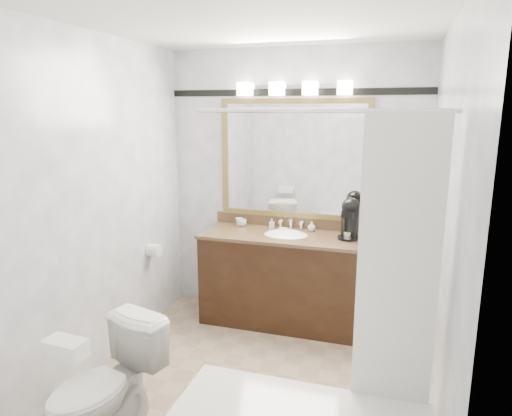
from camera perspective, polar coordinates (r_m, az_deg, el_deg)
The scene contains 14 objects.
room at distance 3.07m, azimuth -0.58°, elevation -1.04°, with size 2.42×2.62×2.52m.
vanity at distance 4.25m, azimuth 3.68°, elevation -8.61°, with size 1.53×0.58×0.97m.
mirror at distance 4.25m, azimuth 4.72°, elevation 6.11°, with size 1.40×0.04×1.10m.
vanity_light_bar at distance 4.17m, azimuth 4.71°, elevation 14.71°, with size 1.02×0.14×0.12m.
accent_stripe at distance 4.23m, azimuth 4.91°, elevation 14.22°, with size 2.40×0.01×0.06m, color black.
tp_roll at distance 4.25m, azimuth -12.60°, elevation -5.18°, with size 0.12×0.12×0.11m, color white.
toilet at distance 2.98m, azimuth -18.47°, elevation -20.68°, with size 0.41×0.72×0.73m, color white.
tissue_box at distance 2.60m, azimuth -22.72°, elevation -15.85°, with size 0.22×0.12×0.09m, color white.
coffee_maker at distance 4.05m, azimuth 11.67°, elevation -1.15°, with size 0.18×0.23×0.35m.
cup_left at distance 4.39m, azimuth -1.74°, elevation -1.85°, with size 0.08×0.08×0.07m, color white.
cup_right at distance 4.42m, azimuth -2.09°, elevation -1.72°, with size 0.08×0.08×0.07m, color white.
soap_bottle_a at distance 4.31m, azimuth 1.98°, elevation -1.94°, with size 0.04×0.04×0.09m, color white.
soap_bottle_b at distance 4.23m, azimuth 6.97°, elevation -2.30°, with size 0.07×0.07×0.09m, color white.
soap_bar at distance 4.24m, azimuth 3.44°, elevation -2.67°, with size 0.08×0.05×0.03m, color beige.
Camera 1 is at (0.91, -2.84, 1.96)m, focal length 32.00 mm.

